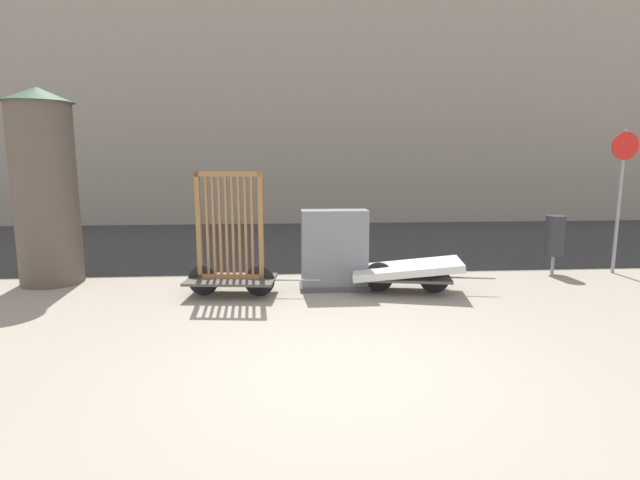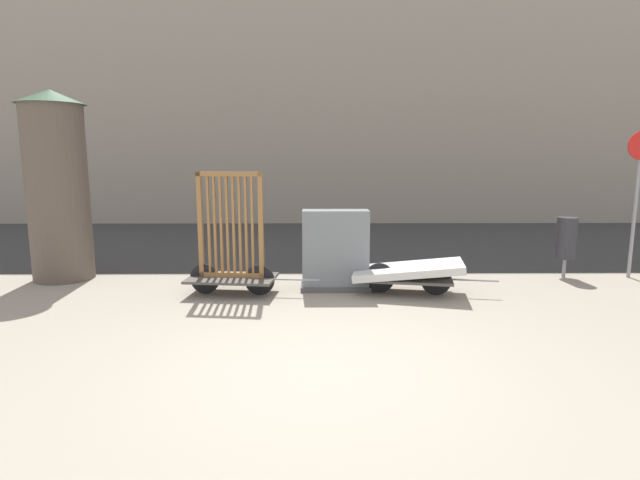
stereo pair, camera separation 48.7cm
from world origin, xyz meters
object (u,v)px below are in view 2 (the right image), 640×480
at_px(bike_cart_with_mattress, 408,272).
at_px(sign_post, 638,184).
at_px(advertising_column, 57,185).
at_px(bike_cart_with_bedframe, 232,255).
at_px(trash_bin, 566,238).
at_px(utility_cabinet, 335,253).

xyz_separation_m(bike_cart_with_mattress, sign_post, (4.17, 1.04, 1.32)).
bearing_deg(advertising_column, sign_post, -0.04).
xyz_separation_m(bike_cart_with_bedframe, trash_bin, (5.76, 1.05, 0.08)).
relative_size(bike_cart_with_bedframe, utility_cabinet, 1.60).
bearing_deg(advertising_column, utility_cabinet, -9.35).
relative_size(trash_bin, sign_post, 0.41).
height_order(bike_cart_with_bedframe, trash_bin, bike_cart_with_bedframe).
bearing_deg(sign_post, trash_bin, 179.66).
xyz_separation_m(bike_cart_with_bedframe, utility_cabinet, (1.63, 0.26, -0.02)).
bearing_deg(bike_cart_with_mattress, sign_post, 24.28).
bearing_deg(trash_bin, bike_cart_with_mattress, -160.71).
height_order(bike_cart_with_mattress, trash_bin, trash_bin).
height_order(trash_bin, sign_post, sign_post).
bearing_deg(advertising_column, trash_bin, 0.00).
xyz_separation_m(utility_cabinet, sign_post, (5.30, 0.78, 1.06)).
height_order(utility_cabinet, advertising_column, advertising_column).
height_order(bike_cart_with_mattress, utility_cabinet, utility_cabinet).
distance_m(trash_bin, advertising_column, 8.95).
relative_size(bike_cart_with_bedframe, trash_bin, 1.92).
relative_size(bike_cart_with_bedframe, sign_post, 0.79).
xyz_separation_m(utility_cabinet, trash_bin, (4.13, 0.79, 0.10)).
height_order(utility_cabinet, sign_post, sign_post).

